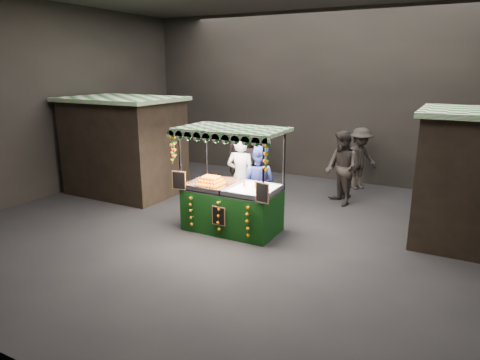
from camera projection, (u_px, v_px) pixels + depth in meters
The scene contains 12 objects.
ground at pixel (253, 231), 8.99m from camera, with size 12.00×12.00×0.00m, color black.
market_hall at pixel (254, 66), 8.12m from camera, with size 12.10×10.10×5.05m.
neighbour_stall_left at pixel (125, 145), 11.51m from camera, with size 3.00×2.20×2.60m.
juice_stall at pixel (232, 200), 8.87m from camera, with size 2.25×1.33×2.18m.
vendor_grey at pixel (241, 176), 9.75m from camera, with size 0.73×0.53×1.86m.
vendor_blue at pixel (259, 182), 9.59m from camera, with size 0.89×0.73×1.69m.
shopper_0 at pixel (237, 157), 12.70m from camera, with size 0.60×0.44×1.54m.
shopper_1 at pixel (341, 168), 10.55m from camera, with size 1.13×1.14×1.86m.
shopper_2 at pixel (344, 169), 11.14m from camera, with size 0.95×0.81×1.53m.
shopper_3 at pixel (360, 159), 11.92m from camera, with size 1.20×1.29×1.75m.
shopper_4 at pixel (247, 162), 11.52m from camera, with size 0.96×0.75×1.74m.
shopper_6 at pixel (262, 153), 13.25m from camera, with size 0.38×0.57×1.55m.
Camera 1 is at (3.72, -7.55, 3.36)m, focal length 31.75 mm.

